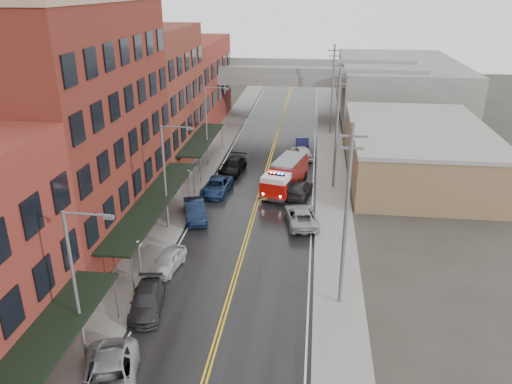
{
  "coord_description": "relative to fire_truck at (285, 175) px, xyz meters",
  "views": [
    {
      "loc": [
        5.09,
        -12.52,
        19.07
      ],
      "look_at": [
        0.44,
        25.8,
        3.0
      ],
      "focal_mm": 35.0,
      "sensor_mm": 36.0,
      "label": 1
    }
  ],
  "objects": [
    {
      "name": "utility_pole_0",
      "position": [
        4.83,
        -18.91,
        4.73
      ],
      "size": [
        1.8,
        0.24,
        12.0
      ],
      "color": "#59595B",
      "rests_on": "ground"
    },
    {
      "name": "awning_0",
      "position": [
        -9.86,
        -29.91,
        1.41
      ],
      "size": [
        2.6,
        16.0,
        3.09
      ],
      "color": "black",
      "rests_on": "ground"
    },
    {
      "name": "parked_car_right_2",
      "position": [
        1.33,
        10.06,
        -0.81
      ],
      "size": [
        3.08,
        4.84,
        1.53
      ],
      "primitive_type": "imported",
      "rotation": [
        0.0,
        0.0,
        3.45
      ],
      "color": "silver",
      "rests_on": "ground"
    },
    {
      "name": "parked_car_right_0",
      "position": [
        1.9,
        -7.59,
        -0.82
      ],
      "size": [
        3.38,
        5.75,
        1.5
      ],
      "primitive_type": "imported",
      "rotation": [
        0.0,
        0.0,
        3.31
      ],
      "color": "gray",
      "rests_on": "ground"
    },
    {
      "name": "sidewalk_left",
      "position": [
        -9.67,
        -3.91,
        -1.5
      ],
      "size": [
        3.0,
        160.0,
        0.15
      ],
      "primitive_type": "cube",
      "color": "slate",
      "rests_on": "ground"
    },
    {
      "name": "parked_car_right_3",
      "position": [
        1.23,
        13.89,
        -0.82
      ],
      "size": [
        1.82,
        4.63,
        1.5
      ],
      "primitive_type": "imported",
      "rotation": [
        0.0,
        0.0,
        3.19
      ],
      "color": "black",
      "rests_on": "ground"
    },
    {
      "name": "parked_car_left_2",
      "position": [
        -6.89,
        -28.1,
        -0.75
      ],
      "size": [
        4.39,
        6.48,
        1.65
      ],
      "primitive_type": "imported",
      "rotation": [
        0.0,
        0.0,
        0.3
      ],
      "color": "gray",
      "rests_on": "ground"
    },
    {
      "name": "sidewalk_right",
      "position": [
        4.93,
        -3.91,
        -1.5
      ],
      "size": [
        3.0,
        160.0,
        0.15
      ],
      "primitive_type": "cube",
      "color": "slate",
      "rests_on": "ground"
    },
    {
      "name": "parked_car_left_6",
      "position": [
        -6.61,
        -1.67,
        -0.86
      ],
      "size": [
        2.79,
        5.34,
        1.44
      ],
      "primitive_type": "imported",
      "rotation": [
        0.0,
        0.0,
        -0.08
      ],
      "color": "navy",
      "rests_on": "ground"
    },
    {
      "name": "right_far_block",
      "position": [
        15.63,
        36.09,
        2.43
      ],
      "size": [
        18.0,
        30.0,
        8.0
      ],
      "primitive_type": "cube",
      "color": "slate",
      "rests_on": "ground"
    },
    {
      "name": "parked_car_left_3",
      "position": [
        -7.28,
        -21.15,
        -0.89
      ],
      "size": [
        2.73,
        4.96,
        1.36
      ],
      "primitive_type": "imported",
      "rotation": [
        0.0,
        0.0,
        0.18
      ],
      "color": "#272729",
      "rests_on": "ground"
    },
    {
      "name": "road",
      "position": [
        -2.37,
        -3.91,
        -1.56
      ],
      "size": [
        11.0,
        160.0,
        0.02
      ],
      "primitive_type": "cube",
      "color": "black",
      "rests_on": "ground"
    },
    {
      "name": "overpass",
      "position": [
        -2.37,
        28.09,
        4.41
      ],
      "size": [
        40.0,
        10.0,
        7.5
      ],
      "color": "slate",
      "rests_on": "ground"
    },
    {
      "name": "parked_car_right_1",
      "position": [
        1.49,
        -1.25,
        -0.86
      ],
      "size": [
        2.88,
        5.22,
        1.43
      ],
      "primitive_type": "imported",
      "rotation": [
        0.0,
        0.0,
        2.95
      ],
      "color": "#29292B",
      "rests_on": "ground"
    },
    {
      "name": "globe_lamp_1",
      "position": [
        -8.77,
        -17.91,
        0.74
      ],
      "size": [
        0.44,
        0.44,
        3.12
      ],
      "color": "#59595B",
      "rests_on": "ground"
    },
    {
      "name": "parked_car_left_4",
      "position": [
        -7.37,
        -16.13,
        -0.89
      ],
      "size": [
        2.2,
        4.2,
        1.36
      ],
      "primitive_type": "imported",
      "rotation": [
        0.0,
        0.0,
        -0.15
      ],
      "color": "#B5B5B5",
      "rests_on": "ground"
    },
    {
      "name": "awning_1",
      "position": [
        -9.86,
        -10.91,
        1.42
      ],
      "size": [
        2.6,
        18.0,
        3.09
      ],
      "color": "black",
      "rests_on": "ground"
    },
    {
      "name": "tan_building",
      "position": [
        13.63,
        6.09,
        0.93
      ],
      "size": [
        14.0,
        22.0,
        5.0
      ],
      "primitive_type": "cube",
      "color": "olive",
      "rests_on": "ground"
    },
    {
      "name": "street_lamp_1",
      "position": [
        -8.92,
        -9.91,
        3.61
      ],
      "size": [
        2.64,
        0.22,
        9.0
      ],
      "color": "#59595B",
      "rests_on": "ground"
    },
    {
      "name": "street_lamp_0",
      "position": [
        -8.92,
        -25.91,
        3.61
      ],
      "size": [
        2.64,
        0.22,
        9.0
      ],
      "color": "#59595B",
      "rests_on": "ground"
    },
    {
      "name": "brick_building_far",
      "position": [
        -15.67,
        24.09,
        4.43
      ],
      "size": [
        9.0,
        20.0,
        12.0
      ],
      "primitive_type": "cube",
      "color": "maroon",
      "rests_on": "ground"
    },
    {
      "name": "curb_right",
      "position": [
        3.28,
        -3.91,
        -1.5
      ],
      "size": [
        0.3,
        160.0,
        0.15
      ],
      "primitive_type": "cube",
      "color": "gray",
      "rests_on": "ground"
    },
    {
      "name": "brick_building_c",
      "position": [
        -15.67,
        6.59,
        5.93
      ],
      "size": [
        9.0,
        15.0,
        15.0
      ],
      "primitive_type": "cube",
      "color": "maroon",
      "rests_on": "ground"
    },
    {
      "name": "awning_2",
      "position": [
        -9.86,
        6.59,
        1.41
      ],
      "size": [
        2.6,
        13.0,
        3.09
      ],
      "color": "black",
      "rests_on": "ground"
    },
    {
      "name": "curb_left",
      "position": [
        -8.02,
        -3.91,
        -1.5
      ],
      "size": [
        0.3,
        160.0,
        0.15
      ],
      "primitive_type": "cube",
      "color": "gray",
      "rests_on": "ground"
    },
    {
      "name": "utility_pole_2",
      "position": [
        4.83,
        21.09,
        4.73
      ],
      "size": [
        1.8,
        0.24,
        12.0
      ],
      "color": "#59595B",
      "rests_on": "ground"
    },
    {
      "name": "parked_car_left_7",
      "position": [
        -5.97,
        4.25,
        -0.79
      ],
      "size": [
        2.78,
        5.59,
        1.56
      ],
      "primitive_type": "imported",
      "rotation": [
        0.0,
        0.0,
        -0.11
      ],
      "color": "black",
      "rests_on": "ground"
    },
    {
      "name": "street_lamp_2",
      "position": [
        -8.92,
        6.09,
        3.61
      ],
      "size": [
        2.64,
        0.22,
        9.0
      ],
      "color": "#59595B",
      "rests_on": "ground"
    },
    {
      "name": "utility_pole_1",
      "position": [
        4.83,
        1.09,
        4.73
      ],
      "size": [
        1.8,
        0.24,
        12.0
      ],
      "color": "#59595B",
      "rests_on": "ground"
    },
    {
      "name": "globe_lamp_2",
      "position": [
        -8.77,
        -3.91,
        0.74
      ],
      "size": [
        0.44,
        0.44,
        3.12
      ],
      "color": "#59595B",
      "rests_on": "ground"
    },
    {
      "name": "brick_building_b",
      "position": [
        -15.67,
        -10.91,
        7.43
      ],
      "size": [
        9.0,
        20.0,
        18.0
      ],
      "primitive_type": "cube",
      "color": "#5E2219",
      "rests_on": "ground"
    },
    {
      "name": "fire_truck",
      "position": [
        0.0,
        0.0,
        0.0
      ],
      "size": [
        4.69,
        8.34,
        2.91
      ],
      "rotation": [
        0.0,
        0.0,
        -0.25
      ],
      "color": "#AC0D07",
      "rests_on": "ground"
    },
    {
      "name": "parked_car_left_5",
      "position": [
        -7.37,
        -7.69,
        -0.77
      ],
      "size": [
        3.19,
        5.16,
        1.61
      ],
      "primitive_type": "imported",
      "rotation": [
        0.0,
        0.0,
        0.33
      ],
      "color": "black",
      "rests_on": "ground"
    }
  ]
}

